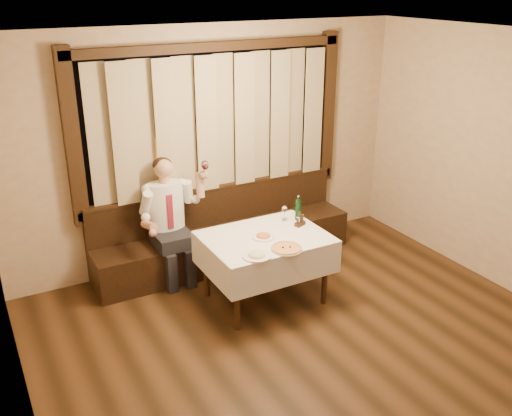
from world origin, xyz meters
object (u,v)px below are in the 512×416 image
pasta_cream (257,253)px  dining_table (265,245)px  seated_man (169,212)px  pizza (286,248)px  cruet_caddy (300,221)px  banquette (224,238)px  green_bottle (298,210)px  pasta_red (263,234)px

pasta_cream → dining_table: bearing=51.3°
dining_table → seated_man: 1.19m
pizza → pasta_cream: pasta_cream is taller
seated_man → cruet_caddy: bearing=-36.8°
banquette → green_bottle: 1.13m
pasta_red → cruet_caddy: cruet_caddy is taller
banquette → pasta_red: banquette is taller
pasta_red → pizza: bearing=-80.1°
green_bottle → seated_man: size_ratio=0.20×
banquette → pizza: banquette is taller
green_bottle → dining_table: bearing=-159.1°
banquette → cruet_caddy: 1.18m
banquette → seated_man: bearing=-172.8°
pizza → seated_man: seated_man is taller
pizza → pasta_red: size_ratio=1.32×
banquette → cruet_caddy: bearing=-64.3°
dining_table → pizza: 0.40m
banquette → pasta_red: bearing=-92.0°
pizza → cruet_caddy: 0.62m
pasta_cream → pasta_red: bearing=53.2°
pasta_red → seated_man: (-0.67, 0.95, 0.04)m
pizza → pasta_red: 0.37m
green_bottle → pizza: bearing=-130.8°
pasta_red → pasta_cream: pasta_cream is taller
pizza → green_bottle: green_bottle is taller
banquette → seated_man: seated_man is taller
banquette → green_bottle: size_ratio=11.17×
dining_table → pizza: bearing=-85.9°
pizza → green_bottle: (0.50, 0.58, 0.11)m
dining_table → pasta_cream: (-0.30, -0.38, 0.14)m
pasta_cream → seated_man: seated_man is taller
banquette → pasta_cream: size_ratio=11.31×
banquette → pasta_red: (-0.04, -1.04, 0.48)m
pasta_cream → cruet_caddy: cruet_caddy is taller
pizza → banquette: bearing=91.1°
pasta_red → seated_man: size_ratio=0.17×
green_bottle → seated_man: 1.44m
pizza → pasta_red: (-0.06, 0.36, 0.02)m
pasta_cream → pizza: bearing=0.0°
pasta_red → pasta_cream: bearing=-126.8°
pasta_red → green_bottle: 0.61m
banquette → pizza: (0.03, -1.40, 0.46)m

